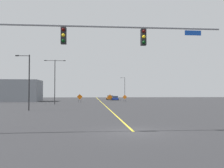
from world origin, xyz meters
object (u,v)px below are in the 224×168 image
construction_sign_left_shoulder (80,97)px  car_blue_approaching (115,98)px  street_lamp_near_left (55,78)px  street_lamp_mid_left (124,87)px  street_lamp_far_left (28,79)px  construction_sign_median_near (125,97)px  car_orange_near (110,98)px  traffic_signal_assembly (66,45)px  construction_sign_right_lane (110,97)px

construction_sign_left_shoulder → car_blue_approaching: bearing=59.9°
street_lamp_near_left → street_lamp_mid_left: size_ratio=1.09×
street_lamp_near_left → car_blue_approaching: street_lamp_near_left is taller
street_lamp_mid_left → car_blue_approaching: size_ratio=1.86×
construction_sign_left_shoulder → car_blue_approaching: (10.38, 17.86, -0.67)m
street_lamp_far_left → construction_sign_median_near: street_lamp_far_left is taller
street_lamp_far_left → car_orange_near: 49.88m
traffic_signal_assembly → car_orange_near: traffic_signal_assembly is taller
street_lamp_far_left → construction_sign_right_lane: (13.71, 30.72, -3.04)m
car_orange_near → street_lamp_far_left: bearing=-107.5°
street_lamp_mid_left → construction_sign_left_shoulder: 40.79m
traffic_signal_assembly → street_lamp_near_left: bearing=99.1°
car_blue_approaching → car_orange_near: 4.26m
car_orange_near → construction_sign_left_shoulder: bearing=-112.3°
car_orange_near → street_lamp_mid_left: bearing=65.4°
construction_sign_right_lane → construction_sign_median_near: bearing=-30.3°
car_orange_near → construction_sign_median_near: bearing=-82.6°
street_lamp_near_left → car_orange_near: bearing=65.8°
street_lamp_far_left → construction_sign_left_shoulder: 26.42m
street_lamp_mid_left → traffic_signal_assembly: bearing=-100.3°
street_lamp_near_left → construction_sign_left_shoulder: bearing=61.3°
traffic_signal_assembly → street_lamp_near_left: size_ratio=1.67×
street_lamp_near_left → street_lamp_mid_left: street_lamp_near_left is taller
construction_sign_left_shoulder → car_orange_near: (8.99, 21.89, -0.62)m
construction_sign_left_shoulder → street_lamp_near_left: bearing=-118.7°
street_lamp_mid_left → car_orange_near: street_lamp_mid_left is taller
street_lamp_near_left → construction_sign_median_near: (16.16, 11.64, -4.27)m
street_lamp_near_left → construction_sign_median_near: 20.37m
car_blue_approaching → construction_sign_left_shoulder: bearing=-120.1°
street_lamp_mid_left → car_orange_near: size_ratio=2.12×
street_lamp_mid_left → car_blue_approaching: (-5.69, -19.49, -3.98)m
construction_sign_median_near → construction_sign_right_lane: 4.26m
street_lamp_near_left → car_orange_near: 33.81m
street_lamp_far_left → street_lamp_mid_left: (22.03, 62.92, 0.35)m
street_lamp_near_left → construction_sign_right_lane: (12.49, 13.79, -4.21)m
traffic_signal_assembly → construction_sign_left_shoulder: size_ratio=7.42×
street_lamp_mid_left → construction_sign_median_near: bearing=-97.7°
street_lamp_mid_left → car_orange_near: (-7.08, -15.46, -3.93)m
car_blue_approaching → street_lamp_far_left: bearing=-110.6°
traffic_signal_assembly → construction_sign_right_lane: size_ratio=7.87×
car_blue_approaching → car_orange_near: (-1.39, 4.03, 0.05)m
street_lamp_mid_left → construction_sign_left_shoulder: (-16.06, -37.35, -3.31)m
street_lamp_mid_left → construction_sign_right_lane: 33.43m
street_lamp_far_left → street_lamp_near_left: 17.01m
street_lamp_mid_left → construction_sign_left_shoulder: size_ratio=4.05×
street_lamp_far_left → construction_sign_left_shoulder: street_lamp_far_left is taller
construction_sign_median_near → street_lamp_mid_left: bearing=82.3°
street_lamp_far_left → car_blue_approaching: size_ratio=1.70×
traffic_signal_assembly → construction_sign_right_lane: traffic_signal_assembly is taller
construction_sign_right_lane → car_orange_near: size_ratio=0.49×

